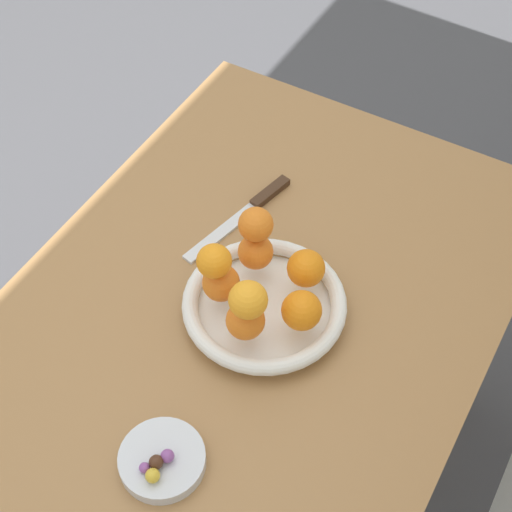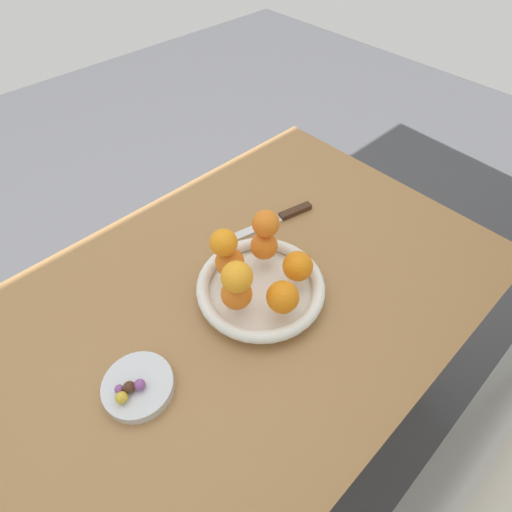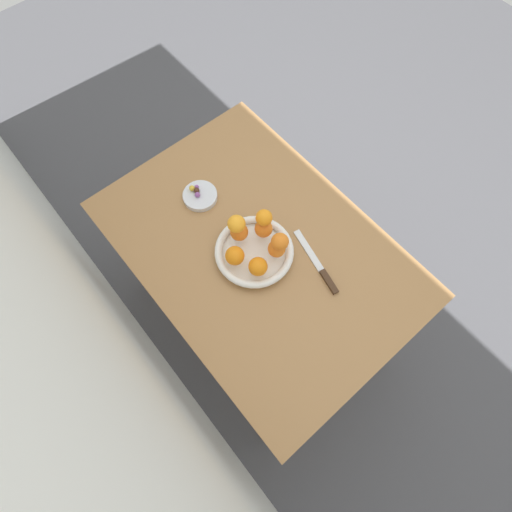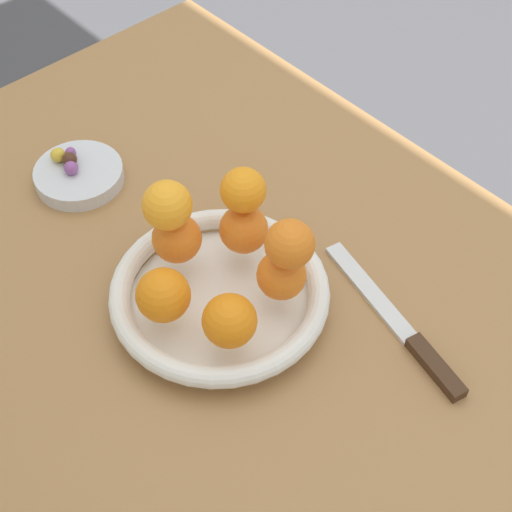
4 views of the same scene
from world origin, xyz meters
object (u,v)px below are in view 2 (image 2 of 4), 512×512
at_px(orange_4, 298,266).
at_px(orange_1, 230,262).
at_px(candy_dish, 138,386).
at_px(candy_ball_0, 140,385).
at_px(candy_ball_3, 119,389).
at_px(orange_0, 264,246).
at_px(dining_table, 249,312).
at_px(orange_2, 237,294).
at_px(orange_3, 281,299).
at_px(candy_ball_1, 129,387).
at_px(fruit_bowl, 261,287).
at_px(orange_5, 224,243).
at_px(orange_6, 237,277).
at_px(orange_7, 266,224).
at_px(candy_ball_2, 122,398).
at_px(knife, 275,220).

bearing_deg(orange_4, orange_1, -48.10).
xyz_separation_m(candy_dish, orange_4, (-0.36, 0.04, 0.06)).
xyz_separation_m(candy_ball_0, candy_ball_3, (0.03, -0.02, -0.00)).
bearing_deg(orange_0, dining_table, 18.09).
distance_m(orange_1, orange_2, 0.08).
relative_size(orange_3, candy_ball_1, 3.04).
bearing_deg(orange_0, fruit_bowl, 41.00).
bearing_deg(orange_2, candy_ball_3, -2.37).
relative_size(orange_5, candy_ball_1, 2.65).
height_order(fruit_bowl, orange_4, orange_4).
bearing_deg(orange_6, dining_table, -147.09).
distance_m(dining_table, orange_1, 0.16).
height_order(fruit_bowl, candy_ball_0, candy_ball_0).
xyz_separation_m(candy_dish, candy_ball_0, (-0.00, 0.01, 0.02)).
relative_size(orange_0, orange_5, 1.07).
distance_m(orange_1, orange_7, 0.11).
bearing_deg(orange_7, candy_dish, 8.77).
relative_size(dining_table, orange_0, 18.76).
height_order(dining_table, fruit_bowl, fruit_bowl).
relative_size(candy_ball_1, candy_ball_2, 1.00).
bearing_deg(candy_ball_3, orange_0, -173.48).
bearing_deg(orange_2, orange_4, 166.20).
bearing_deg(orange_6, orange_2, -108.64).
height_order(candy_dish, candy_ball_1, candy_ball_1).
bearing_deg(candy_dish, candy_ball_3, -16.61).
bearing_deg(candy_ball_1, candy_ball_2, 20.41).
height_order(candy_dish, candy_ball_0, candy_ball_0).
relative_size(dining_table, candy_dish, 8.86).
bearing_deg(dining_table, knife, -150.03).
distance_m(orange_0, orange_7, 0.06).
xyz_separation_m(orange_2, orange_4, (-0.13, 0.03, 0.00)).
xyz_separation_m(dining_table, orange_3, (0.00, 0.10, 0.16)).
relative_size(orange_6, orange_7, 1.04).
xyz_separation_m(orange_4, candy_ball_0, (0.36, -0.03, -0.04)).
bearing_deg(dining_table, orange_5, -63.03).
bearing_deg(orange_0, orange_2, 23.51).
bearing_deg(orange_6, fruit_bowl, -170.11).
height_order(orange_0, orange_3, orange_3).
height_order(candy_dish, orange_2, orange_2).
xyz_separation_m(orange_2, candy_ball_3, (0.26, -0.01, -0.04)).
height_order(orange_2, orange_3, orange_3).
distance_m(orange_6, candy_ball_0, 0.25).
bearing_deg(orange_2, orange_0, -156.49).
bearing_deg(orange_5, orange_7, 169.81).
height_order(orange_3, orange_7, orange_7).
bearing_deg(orange_5, candy_ball_1, 15.01).
xyz_separation_m(orange_1, orange_7, (-0.09, 0.01, 0.06)).
distance_m(fruit_bowl, knife, 0.22).
distance_m(orange_7, candy_ball_0, 0.38).
distance_m(orange_4, knife, 0.22).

